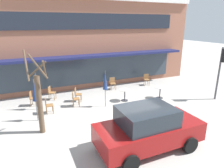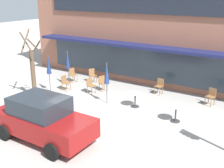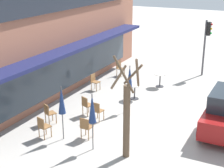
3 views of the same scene
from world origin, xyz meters
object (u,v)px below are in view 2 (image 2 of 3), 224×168
(cafe_chair_3, at_px, (211,95))
(cafe_chair_6, at_px, (102,82))
(cafe_table_near_wall, at_px, (135,97))
(cafe_table_streetside, at_px, (176,111))
(patio_umbrella_cream_folded, at_px, (107,74))
(cafe_chair_5, at_px, (73,74))
(cafe_chair_0, at_px, (160,85))
(cafe_chair_4, at_px, (65,82))
(cafe_chair_1, at_px, (90,84))
(cafe_chair_2, at_px, (92,74))
(patio_umbrella_green_folded, at_px, (49,65))
(patio_umbrella_corner_open, at_px, (68,60))
(parked_sedan, at_px, (43,119))
(street_tree, at_px, (33,70))

(cafe_chair_3, bearing_deg, cafe_chair_6, -168.95)
(cafe_table_near_wall, xyz_separation_m, cafe_chair_3, (3.20, 2.34, 0.01))
(cafe_chair_3, bearing_deg, cafe_table_streetside, -106.27)
(patio_umbrella_cream_folded, height_order, cafe_chair_3, patio_umbrella_cream_folded)
(cafe_table_streetside, bearing_deg, cafe_chair_5, 164.80)
(cafe_chair_0, relative_size, cafe_chair_5, 1.00)
(patio_umbrella_cream_folded, relative_size, cafe_chair_4, 2.47)
(cafe_chair_1, relative_size, cafe_chair_4, 1.00)
(cafe_chair_5, bearing_deg, cafe_chair_6, -8.90)
(cafe_chair_1, xyz_separation_m, cafe_chair_4, (-1.59, -0.37, 0.00))
(cafe_chair_2, bearing_deg, patio_umbrella_green_folded, -111.18)
(patio_umbrella_cream_folded, xyz_separation_m, patio_umbrella_corner_open, (-3.68, 1.20, 0.00))
(patio_umbrella_green_folded, height_order, cafe_chair_1, patio_umbrella_green_folded)
(patio_umbrella_green_folded, relative_size, patio_umbrella_cream_folded, 1.00)
(cafe_chair_2, distance_m, cafe_chair_3, 7.49)
(patio_umbrella_cream_folded, bearing_deg, patio_umbrella_corner_open, 161.97)
(cafe_chair_0, xyz_separation_m, parked_sedan, (-1.80, -7.37, 0.35))
(cafe_table_near_wall, bearing_deg, patio_umbrella_cream_folded, -166.51)
(cafe_chair_1, bearing_deg, patio_umbrella_corner_open, 168.62)
(patio_umbrella_corner_open, height_order, parked_sedan, patio_umbrella_corner_open)
(cafe_table_near_wall, xyz_separation_m, cafe_table_streetside, (2.36, -0.54, 0.00))
(cafe_table_streetside, bearing_deg, patio_umbrella_corner_open, 169.62)
(cafe_table_near_wall, bearing_deg, cafe_chair_5, 163.81)
(cafe_chair_2, xyz_separation_m, cafe_chair_3, (7.49, 0.18, 0.00))
(cafe_table_near_wall, bearing_deg, cafe_table_streetside, -12.88)
(cafe_chair_1, bearing_deg, street_tree, -131.97)
(cafe_chair_1, xyz_separation_m, cafe_chair_6, (0.34, 0.74, 0.00))
(cafe_chair_2, distance_m, street_tree, 4.32)
(cafe_table_near_wall, bearing_deg, cafe_chair_1, 172.18)
(cafe_table_streetside, height_order, cafe_chair_0, cafe_chair_0)
(cafe_chair_6, bearing_deg, cafe_chair_0, 23.11)
(cafe_table_streetside, distance_m, cafe_chair_6, 5.44)
(cafe_table_streetside, height_order, cafe_chair_3, cafe_chair_3)
(patio_umbrella_green_folded, relative_size, cafe_chair_1, 2.47)
(cafe_chair_4, bearing_deg, cafe_chair_6, 29.91)
(cafe_chair_1, bearing_deg, parked_sedan, -73.06)
(parked_sedan, bearing_deg, cafe_table_near_wall, 72.60)
(patio_umbrella_corner_open, height_order, cafe_chair_3, patio_umbrella_corner_open)
(patio_umbrella_corner_open, distance_m, cafe_chair_2, 1.94)
(patio_umbrella_green_folded, bearing_deg, cafe_table_near_wall, 6.37)
(cafe_table_near_wall, relative_size, patio_umbrella_green_folded, 0.35)
(patio_umbrella_corner_open, distance_m, cafe_chair_4, 1.42)
(street_tree, bearing_deg, cafe_table_near_wall, 19.89)
(cafe_chair_1, bearing_deg, cafe_chair_4, -166.75)
(cafe_chair_0, height_order, cafe_chair_1, same)
(cafe_table_near_wall, xyz_separation_m, cafe_chair_1, (-3.15, 0.43, 0.01))
(cafe_chair_4, bearing_deg, cafe_chair_5, 114.91)
(cafe_chair_0, xyz_separation_m, street_tree, (-5.51, -4.38, 1.10))
(cafe_table_streetside, xyz_separation_m, patio_umbrella_green_folded, (-7.71, -0.06, 1.11))
(cafe_chair_2, xyz_separation_m, cafe_chair_5, (-1.16, -0.58, 0.00))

